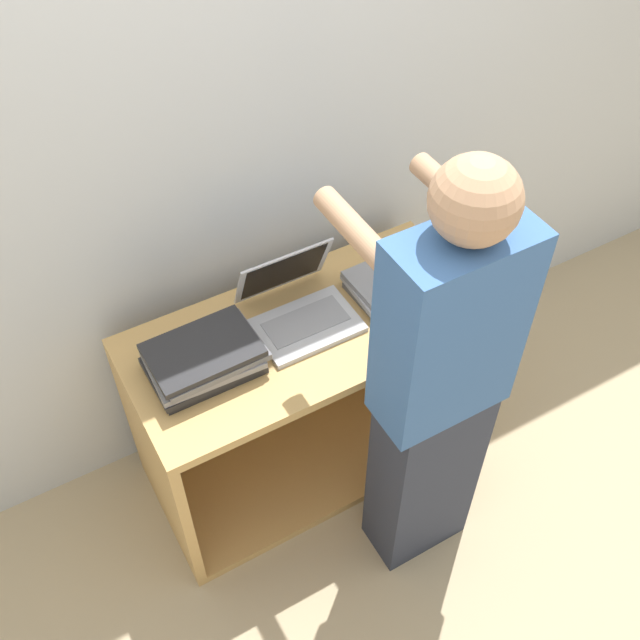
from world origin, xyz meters
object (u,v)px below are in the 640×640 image
Objects in this scene: laptop_stack_left at (204,359)px; person at (437,392)px; laptop_open at (299,307)px; laptop_stack_right at (399,281)px.

laptop_stack_left is 0.21× the size of person.
laptop_open is 0.94× the size of laptop_stack_left.
laptop_stack_right is 0.52m from person.
person reaches higher than laptop_open.
laptop_stack_right is at bearing 0.31° from laptop_stack_left.
laptop_stack_left is at bearing 139.11° from person.
person is (-0.19, -0.49, 0.04)m from laptop_stack_right.
laptop_stack_left is at bearing -171.69° from laptop_open.
laptop_open is 0.20× the size of person.
laptop_stack_left is 0.75m from laptop_stack_right.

